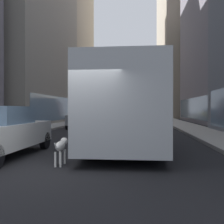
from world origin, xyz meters
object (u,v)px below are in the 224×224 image
object	(u,v)px
car_red_coupe	(135,115)
car_yellow_taxi	(146,113)
car_black_suv	(117,112)
car_grey_wagon	(83,118)
car_silver_sedan	(97,116)
transit_bus	(128,104)
dalmatian_dog	(61,146)
box_truck	(118,108)

from	to	relation	value
car_red_coupe	car_yellow_taxi	xyz separation A→B (m)	(1.60, 9.99, 0.00)
car_black_suv	car_grey_wagon	xyz separation A→B (m)	(0.00, -33.04, -0.00)
car_silver_sedan	car_black_suv	xyz separation A→B (m)	(-0.00, 25.95, 0.00)
transit_bus	dalmatian_dog	bearing A→B (deg)	-108.01
transit_bus	box_truck	distance (m)	25.69
car_silver_sedan	car_yellow_taxi	bearing A→B (deg)	68.85
car_red_coupe	car_grey_wagon	size ratio (longest dim) A/B	1.08
box_truck	car_silver_sedan	bearing A→B (deg)	-99.36
car_black_suv	dalmatian_dog	world-z (taller)	car_black_suv
car_silver_sedan	box_truck	bearing A→B (deg)	80.64
car_red_coupe	dalmatian_dog	bearing A→B (deg)	-93.72
car_black_suv	box_truck	world-z (taller)	box_truck
car_silver_sedan	dalmatian_dog	distance (m)	21.10
transit_bus	car_red_coupe	xyz separation A→B (m)	(0.00, 20.37, -0.95)
car_silver_sedan	car_grey_wagon	xyz separation A→B (m)	(0.00, -7.09, -0.00)
box_truck	car_grey_wagon	bearing A→B (deg)	-95.44
car_yellow_taxi	car_grey_wagon	distance (m)	22.28
car_black_suv	dalmatian_dog	size ratio (longest dim) A/B	4.96
car_black_suv	dalmatian_dog	xyz separation A→B (m)	(2.34, -46.91, -0.31)
car_red_coupe	car_yellow_taxi	size ratio (longest dim) A/B	0.98
car_red_coupe	car_grey_wagon	distance (m)	12.25
car_silver_sedan	car_yellow_taxi	size ratio (longest dim) A/B	0.94
transit_bus	dalmatian_dog	size ratio (longest dim) A/B	11.98
dalmatian_dog	box_truck	bearing A→B (deg)	91.39
transit_bus	car_yellow_taxi	world-z (taller)	transit_bus
transit_bus	dalmatian_dog	distance (m)	5.50
car_red_coupe	car_grey_wagon	xyz separation A→B (m)	(-4.00, -11.58, -0.00)
car_red_coupe	dalmatian_dog	xyz separation A→B (m)	(-1.66, -25.46, -0.31)
car_grey_wagon	dalmatian_dog	bearing A→B (deg)	-80.41
dalmatian_dog	transit_bus	bearing A→B (deg)	71.99
car_grey_wagon	car_black_suv	bearing A→B (deg)	90.00
car_red_coupe	dalmatian_dog	distance (m)	25.52
car_black_suv	car_grey_wagon	distance (m)	33.04
car_red_coupe	box_truck	bearing A→B (deg)	114.73
box_truck	dalmatian_dog	bearing A→B (deg)	-88.61
car_yellow_taxi	car_silver_sedan	bearing A→B (deg)	-111.15
transit_bus	car_yellow_taxi	bearing A→B (deg)	86.98
car_red_coupe	car_yellow_taxi	bearing A→B (deg)	80.90
car_black_suv	dalmatian_dog	bearing A→B (deg)	-87.14
car_yellow_taxi	car_grey_wagon	size ratio (longest dim) A/B	1.10
car_silver_sedan	car_black_suv	distance (m)	25.95
car_grey_wagon	car_yellow_taxi	bearing A→B (deg)	75.45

